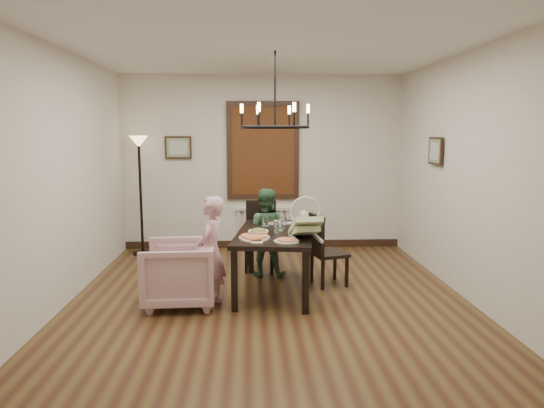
{
  "coord_description": "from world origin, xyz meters",
  "views": [
    {
      "loc": [
        -0.21,
        -5.34,
        1.89
      ],
      "look_at": [
        0.05,
        0.33,
        1.05
      ],
      "focal_mm": 32.0,
      "sensor_mm": 36.0,
      "label": 1
    }
  ],
  "objects": [
    {
      "name": "chair_right",
      "position": [
        0.77,
        0.49,
        0.45
      ],
      "size": [
        0.5,
        0.5,
        0.9
      ],
      "primitive_type": null,
      "rotation": [
        0.0,
        0.0,
        1.86
      ],
      "color": "black",
      "rests_on": "room_shell"
    },
    {
      "name": "drinking_glass",
      "position": [
        0.09,
        0.18,
        0.79
      ],
      "size": [
        0.06,
        0.06,
        0.12
      ],
      "primitive_type": "cylinder",
      "color": "silver",
      "rests_on": "dining_table"
    },
    {
      "name": "dining_table",
      "position": [
        0.08,
        0.28,
        0.64
      ],
      "size": [
        1.06,
        1.65,
        0.73
      ],
      "rotation": [
        0.0,
        0.0,
        -0.13
      ],
      "color": "black",
      "rests_on": "room_shell"
    },
    {
      "name": "salad_bowl",
      "position": [
        -0.12,
        0.06,
        0.76
      ],
      "size": [
        0.28,
        0.28,
        0.07
      ],
      "primitive_type": "imported",
      "color": "white",
      "rests_on": "dining_table"
    },
    {
      "name": "radiator",
      "position": [
        0.0,
        2.48,
        0.35
      ],
      "size": [
        0.92,
        0.12,
        0.62
      ],
      "primitive_type": null,
      "color": "silver",
      "rests_on": "room_shell"
    },
    {
      "name": "room_shell",
      "position": [
        0.0,
        0.37,
        1.4
      ],
      "size": [
        4.51,
        5.0,
        2.81
      ],
      "color": "brown",
      "rests_on": "ground"
    },
    {
      "name": "picture_back",
      "position": [
        -1.35,
        2.47,
        1.65
      ],
      "size": [
        0.42,
        0.03,
        0.36
      ],
      "primitive_type": "cube",
      "color": "black",
      "rests_on": "room_shell"
    },
    {
      "name": "pizza_platter",
      "position": [
        -0.17,
        -0.09,
        0.75
      ],
      "size": [
        0.34,
        0.34,
        0.04
      ],
      "primitive_type": "cylinder",
      "color": "tan",
      "rests_on": "dining_table"
    },
    {
      "name": "baby_bouncer",
      "position": [
        0.39,
        -0.14,
        0.89
      ],
      "size": [
        0.41,
        0.53,
        0.32
      ],
      "primitive_type": null,
      "rotation": [
        0.0,
        0.0,
        0.11
      ],
      "color": "#BACF8F",
      "rests_on": "dining_table"
    },
    {
      "name": "window_blinds",
      "position": [
        0.0,
        2.46,
        1.6
      ],
      "size": [
        1.0,
        0.03,
        1.4
      ],
      "primitive_type": "cube",
      "color": "#533010",
      "rests_on": "room_shell"
    },
    {
      "name": "armchair",
      "position": [
        -1.0,
        -0.14,
        0.36
      ],
      "size": [
        0.81,
        0.79,
        0.71
      ],
      "primitive_type": "imported",
      "rotation": [
        0.0,
        0.0,
        -1.54
      ],
      "color": "#C899A8",
      "rests_on": "room_shell"
    },
    {
      "name": "picture_right",
      "position": [
        2.21,
        0.9,
        1.65
      ],
      "size": [
        0.03,
        0.42,
        0.36
      ],
      "primitive_type": "cube",
      "rotation": [
        0.0,
        0.0,
        1.57
      ],
      "color": "black",
      "rests_on": "room_shell"
    },
    {
      "name": "floor_lamp",
      "position": [
        -1.9,
        2.15,
        0.9
      ],
      "size": [
        0.3,
        0.3,
        1.8
      ],
      "primitive_type": null,
      "color": "black",
      "rests_on": "room_shell"
    },
    {
      "name": "chandelier",
      "position": [
        0.08,
        0.28,
        1.95
      ],
      "size": [
        0.8,
        0.8,
        0.04
      ],
      "primitive_type": "torus",
      "color": "black",
      "rests_on": "room_shell"
    },
    {
      "name": "seated_man",
      "position": [
        -0.02,
        0.92,
        0.48
      ],
      "size": [
        0.53,
        0.44,
        0.97
      ],
      "primitive_type": "imported",
      "rotation": [
        0.0,
        0.0,
        2.98
      ],
      "color": "#385E3C",
      "rests_on": "room_shell"
    },
    {
      "name": "elderly_woman",
      "position": [
        -0.64,
        -0.21,
        0.5
      ],
      "size": [
        0.32,
        0.42,
        1.01
      ],
      "primitive_type": "imported",
      "rotation": [
        0.0,
        0.0,
        -1.82
      ],
      "color": "#CD919D",
      "rests_on": "room_shell"
    },
    {
      "name": "chair_far",
      "position": [
        -0.08,
        1.17,
        0.48
      ],
      "size": [
        0.46,
        0.46,
        0.95
      ],
      "primitive_type": null,
      "rotation": [
        0.0,
        0.0,
        -0.11
      ],
      "color": "black",
      "rests_on": "room_shell"
    }
  ]
}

